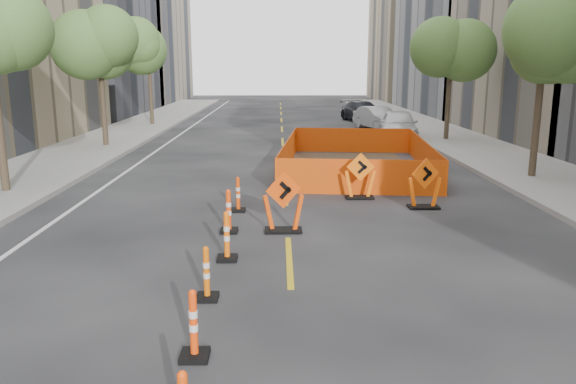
{
  "coord_description": "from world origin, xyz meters",
  "views": [
    {
      "loc": [
        -0.2,
        -6.59,
        3.77
      ],
      "look_at": [
        -0.0,
        5.34,
        1.1
      ],
      "focal_mm": 35.0,
      "sensor_mm": 36.0,
      "label": 1
    }
  ],
  "objects_px": {
    "channelizer_3": "(194,324)",
    "parked_car_near": "(398,125)",
    "channelizer_4": "(207,273)",
    "parked_car_far": "(363,111)",
    "channelizer_5": "(227,236)",
    "chevron_sign_center": "(360,176)",
    "chevron_sign_left": "(283,202)",
    "channelizer_6": "(229,211)",
    "parked_car_mid": "(378,118)",
    "channelizer_7": "(238,194)",
    "chevron_sign_right": "(425,183)"
  },
  "relations": [
    {
      "from": "channelizer_5",
      "to": "parked_car_near",
      "type": "distance_m",
      "value": 20.11
    },
    {
      "from": "channelizer_5",
      "to": "channelizer_6",
      "type": "relative_size",
      "value": 0.98
    },
    {
      "from": "channelizer_4",
      "to": "parked_car_far",
      "type": "bearing_deg",
      "value": 77.03
    },
    {
      "from": "channelizer_5",
      "to": "channelizer_6",
      "type": "distance_m",
      "value": 1.93
    },
    {
      "from": "channelizer_4",
      "to": "channelizer_5",
      "type": "bearing_deg",
      "value": 85.26
    },
    {
      "from": "parked_car_near",
      "to": "chevron_sign_center",
      "type": "bearing_deg",
      "value": -97.64
    },
    {
      "from": "channelizer_5",
      "to": "chevron_sign_left",
      "type": "bearing_deg",
      "value": 59.72
    },
    {
      "from": "chevron_sign_center",
      "to": "parked_car_far",
      "type": "height_order",
      "value": "parked_car_far"
    },
    {
      "from": "chevron_sign_left",
      "to": "channelizer_3",
      "type": "bearing_deg",
      "value": -124.7
    },
    {
      "from": "channelizer_3",
      "to": "channelizer_7",
      "type": "distance_m",
      "value": 7.71
    },
    {
      "from": "parked_car_mid",
      "to": "chevron_sign_left",
      "type": "bearing_deg",
      "value": -122.78
    },
    {
      "from": "channelizer_7",
      "to": "parked_car_mid",
      "type": "distance_m",
      "value": 21.14
    },
    {
      "from": "chevron_sign_left",
      "to": "chevron_sign_right",
      "type": "distance_m",
      "value": 4.41
    },
    {
      "from": "chevron_sign_center",
      "to": "parked_car_near",
      "type": "xyz_separation_m",
      "value": [
        3.92,
        13.44,
        0.11
      ]
    },
    {
      "from": "chevron_sign_left",
      "to": "chevron_sign_center",
      "type": "height_order",
      "value": "chevron_sign_left"
    },
    {
      "from": "channelizer_4",
      "to": "parked_car_near",
      "type": "relative_size",
      "value": 0.2
    },
    {
      "from": "channelizer_3",
      "to": "parked_car_near",
      "type": "bearing_deg",
      "value": 71.84
    },
    {
      "from": "channelizer_6",
      "to": "channelizer_7",
      "type": "xyz_separation_m",
      "value": [
        0.08,
        1.93,
        -0.04
      ]
    },
    {
      "from": "chevron_sign_center",
      "to": "parked_car_mid",
      "type": "relative_size",
      "value": 0.32
    },
    {
      "from": "chevron_sign_right",
      "to": "parked_car_mid",
      "type": "relative_size",
      "value": 0.33
    },
    {
      "from": "chevron_sign_center",
      "to": "channelizer_6",
      "type": "bearing_deg",
      "value": -133.34
    },
    {
      "from": "channelizer_5",
      "to": "chevron_sign_right",
      "type": "distance_m",
      "value": 6.46
    },
    {
      "from": "channelizer_3",
      "to": "parked_car_near",
      "type": "xyz_separation_m",
      "value": [
        7.41,
        22.58,
        0.31
      ]
    },
    {
      "from": "chevron_sign_center",
      "to": "channelizer_4",
      "type": "bearing_deg",
      "value": -113.23
    },
    {
      "from": "channelizer_6",
      "to": "parked_car_near",
      "type": "distance_m",
      "value": 18.38
    },
    {
      "from": "chevron_sign_left",
      "to": "chevron_sign_right",
      "type": "xyz_separation_m",
      "value": [
        3.84,
        2.18,
        -0.03
      ]
    },
    {
      "from": "chevron_sign_left",
      "to": "parked_car_mid",
      "type": "xyz_separation_m",
      "value": [
        5.97,
        21.79,
        -0.03
      ]
    },
    {
      "from": "channelizer_3",
      "to": "channelizer_7",
      "type": "xyz_separation_m",
      "value": [
        0.04,
        7.71,
        -0.01
      ]
    },
    {
      "from": "channelizer_4",
      "to": "chevron_sign_left",
      "type": "xyz_separation_m",
      "value": [
        1.3,
        3.87,
        0.26
      ]
    },
    {
      "from": "chevron_sign_left",
      "to": "channelizer_5",
      "type": "bearing_deg",
      "value": -143.06
    },
    {
      "from": "channelizer_5",
      "to": "channelizer_4",
      "type": "bearing_deg",
      "value": -94.74
    },
    {
      "from": "chevron_sign_left",
      "to": "chevron_sign_center",
      "type": "bearing_deg",
      "value": 33.17
    },
    {
      "from": "channelizer_6",
      "to": "chevron_sign_center",
      "type": "height_order",
      "value": "chevron_sign_center"
    },
    {
      "from": "chevron_sign_right",
      "to": "parked_car_near",
      "type": "height_order",
      "value": "parked_car_near"
    },
    {
      "from": "channelizer_3",
      "to": "chevron_sign_left",
      "type": "height_order",
      "value": "chevron_sign_left"
    },
    {
      "from": "channelizer_6",
      "to": "chevron_sign_center",
      "type": "xyz_separation_m",
      "value": [
        3.53,
        3.36,
        0.16
      ]
    },
    {
      "from": "channelizer_4",
      "to": "chevron_sign_center",
      "type": "relative_size",
      "value": 0.68
    },
    {
      "from": "channelizer_5",
      "to": "parked_car_mid",
      "type": "xyz_separation_m",
      "value": [
        7.11,
        23.74,
        0.19
      ]
    },
    {
      "from": "chevron_sign_left",
      "to": "chevron_sign_right",
      "type": "relative_size",
      "value": 1.04
    },
    {
      "from": "chevron_sign_left",
      "to": "parked_car_near",
      "type": "distance_m",
      "value": 17.89
    },
    {
      "from": "parked_car_near",
      "to": "parked_car_far",
      "type": "xyz_separation_m",
      "value": [
        -0.39,
        10.11,
        -0.09
      ]
    },
    {
      "from": "parked_car_near",
      "to": "parked_car_mid",
      "type": "xyz_separation_m",
      "value": [
        -0.21,
        5.01,
        -0.1
      ]
    },
    {
      "from": "channelizer_5",
      "to": "channelizer_6",
      "type": "height_order",
      "value": "channelizer_6"
    },
    {
      "from": "channelizer_7",
      "to": "chevron_sign_center",
      "type": "height_order",
      "value": "chevron_sign_center"
    },
    {
      "from": "channelizer_3",
      "to": "chevron_sign_center",
      "type": "relative_size",
      "value": 0.72
    },
    {
      "from": "channelizer_3",
      "to": "chevron_sign_center",
      "type": "xyz_separation_m",
      "value": [
        3.48,
        9.14,
        0.19
      ]
    },
    {
      "from": "chevron_sign_right",
      "to": "parked_car_far",
      "type": "distance_m",
      "value": 24.8
    },
    {
      "from": "parked_car_near",
      "to": "parked_car_mid",
      "type": "relative_size",
      "value": 1.11
    },
    {
      "from": "parked_car_mid",
      "to": "parked_car_far",
      "type": "distance_m",
      "value": 5.11
    },
    {
      "from": "chevron_sign_right",
      "to": "parked_car_mid",
      "type": "distance_m",
      "value": 19.73
    }
  ]
}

